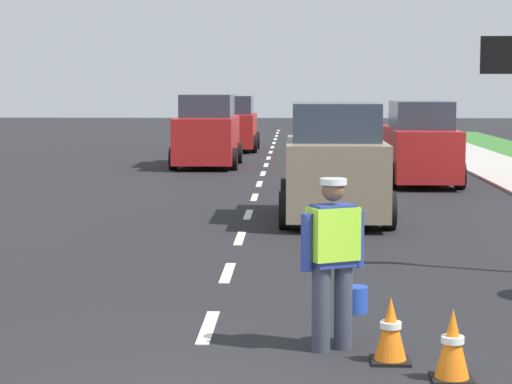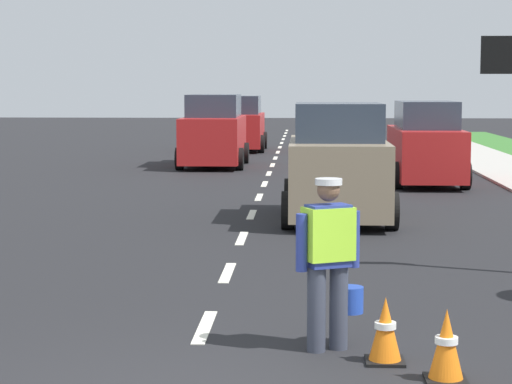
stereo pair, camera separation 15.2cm
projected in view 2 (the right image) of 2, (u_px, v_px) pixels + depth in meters
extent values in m
plane|color=black|center=(269.00, 173.00, 28.46)|extent=(96.00, 96.00, 0.00)
cube|color=silver|center=(205.00, 327.00, 10.29)|extent=(0.14, 1.40, 0.01)
cube|color=silver|center=(227.00, 273.00, 13.27)|extent=(0.14, 1.40, 0.01)
cube|color=silver|center=(242.00, 238.00, 16.25)|extent=(0.14, 1.40, 0.01)
cube|color=silver|center=(252.00, 215.00, 19.23)|extent=(0.14, 1.40, 0.01)
cube|color=silver|center=(259.00, 197.00, 22.20)|extent=(0.14, 1.40, 0.01)
cube|color=silver|center=(265.00, 184.00, 25.18)|extent=(0.14, 1.40, 0.01)
cube|color=silver|center=(269.00, 174.00, 28.16)|extent=(0.14, 1.40, 0.01)
cube|color=silver|center=(272.00, 165.00, 31.14)|extent=(0.14, 1.40, 0.01)
cube|color=silver|center=(275.00, 158.00, 34.12)|extent=(0.14, 1.40, 0.01)
cube|color=silver|center=(278.00, 152.00, 37.09)|extent=(0.14, 1.40, 0.01)
cube|color=silver|center=(280.00, 147.00, 40.07)|extent=(0.14, 1.40, 0.01)
cube|color=silver|center=(282.00, 143.00, 43.05)|extent=(0.14, 1.40, 0.01)
cube|color=silver|center=(283.00, 139.00, 46.03)|extent=(0.14, 1.40, 0.01)
cube|color=silver|center=(285.00, 136.00, 49.01)|extent=(0.14, 1.40, 0.01)
cube|color=silver|center=(286.00, 133.00, 51.99)|extent=(0.14, 1.40, 0.01)
cube|color=silver|center=(287.00, 130.00, 54.96)|extent=(0.14, 1.40, 0.01)
cylinder|color=#383D4C|center=(316.00, 310.00, 9.33)|extent=(0.18, 0.18, 0.82)
cylinder|color=#383D4C|center=(339.00, 307.00, 9.42)|extent=(0.18, 0.18, 0.82)
cube|color=navy|center=(328.00, 236.00, 9.29)|extent=(0.46, 0.39, 0.60)
cube|color=#A5EA33|center=(328.00, 234.00, 9.29)|extent=(0.54, 0.45, 0.51)
cylinder|color=navy|center=(302.00, 243.00, 9.19)|extent=(0.11, 0.11, 0.55)
cylinder|color=navy|center=(354.00, 239.00, 9.41)|extent=(0.11, 0.11, 0.55)
sphere|color=brown|center=(329.00, 190.00, 9.25)|extent=(0.22, 0.22, 0.22)
cylinder|color=silver|center=(329.00, 182.00, 9.24)|extent=(0.26, 0.26, 0.06)
cylinder|color=#2347B7|center=(350.00, 300.00, 9.57)|extent=(0.26, 0.26, 0.26)
cube|color=black|center=(446.00, 379.00, 8.42)|extent=(0.36, 0.36, 0.03)
cone|color=orange|center=(446.00, 343.00, 8.39)|extent=(0.30, 0.30, 0.61)
cylinder|color=white|center=(446.00, 340.00, 8.39)|extent=(0.20, 0.20, 0.06)
cube|color=black|center=(385.00, 361.00, 8.99)|extent=(0.36, 0.36, 0.03)
cone|color=orange|center=(385.00, 328.00, 8.95)|extent=(0.30, 0.30, 0.59)
cylinder|color=white|center=(385.00, 325.00, 8.95)|extent=(0.20, 0.20, 0.06)
cube|color=red|center=(425.00, 153.00, 25.20)|extent=(1.62, 4.37, 1.26)
cube|color=#2D3847|center=(426.00, 115.00, 24.98)|extent=(1.42, 2.40, 0.70)
cylinder|color=black|center=(388.00, 166.00, 26.64)|extent=(0.22, 0.68, 0.68)
cylinder|color=black|center=(449.00, 167.00, 26.55)|extent=(0.22, 0.68, 0.68)
cylinder|color=black|center=(398.00, 175.00, 23.95)|extent=(0.22, 0.68, 0.68)
cylinder|color=black|center=(465.00, 176.00, 23.86)|extent=(0.22, 0.68, 0.68)
cube|color=gray|center=(338.00, 176.00, 18.36)|extent=(1.80, 3.81, 1.34)
cube|color=#2D3847|center=(338.00, 122.00, 18.16)|extent=(1.59, 2.10, 0.70)
cylinder|color=black|center=(290.00, 195.00, 19.64)|extent=(0.22, 0.68, 0.68)
cylinder|color=black|center=(382.00, 196.00, 19.54)|extent=(0.22, 0.68, 0.68)
cylinder|color=black|center=(288.00, 210.00, 17.29)|extent=(0.22, 0.68, 0.68)
cylinder|color=black|center=(392.00, 211.00, 17.20)|extent=(0.22, 0.68, 0.68)
cube|color=red|center=(214.00, 139.00, 30.59)|extent=(1.79, 4.30, 1.38)
cube|color=#2D3847|center=(214.00, 106.00, 30.58)|extent=(1.57, 2.36, 0.70)
cylinder|color=black|center=(240.00, 159.00, 29.28)|extent=(0.22, 0.68, 0.68)
cylinder|color=black|center=(180.00, 159.00, 29.37)|extent=(0.22, 0.68, 0.68)
cylinder|color=black|center=(245.00, 153.00, 31.92)|extent=(0.22, 0.68, 0.68)
cylinder|color=black|center=(190.00, 153.00, 32.02)|extent=(0.22, 0.68, 0.68)
cube|color=red|center=(239.00, 130.00, 38.01)|extent=(1.84, 4.05, 1.26)
cube|color=#2D3847|center=(239.00, 105.00, 38.01)|extent=(1.62, 2.23, 0.70)
cylinder|color=black|center=(261.00, 144.00, 36.77)|extent=(0.22, 0.68, 0.68)
cylinder|color=black|center=(212.00, 144.00, 36.86)|extent=(0.22, 0.68, 0.68)
cylinder|color=black|center=(264.00, 140.00, 39.26)|extent=(0.22, 0.68, 0.68)
cylinder|color=black|center=(218.00, 140.00, 39.36)|extent=(0.22, 0.68, 0.68)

